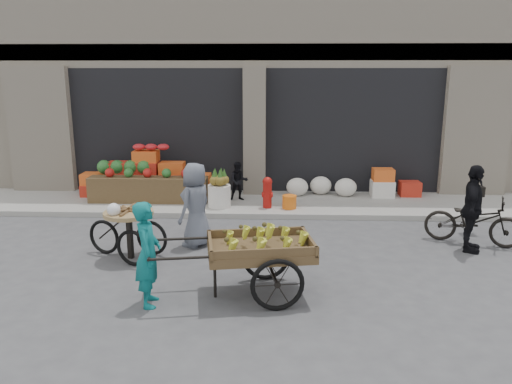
{
  "coord_description": "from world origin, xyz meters",
  "views": [
    {
      "loc": [
        0.52,
        -7.41,
        3.14
      ],
      "look_at": [
        0.19,
        1.0,
        1.1
      ],
      "focal_mm": 35.0,
      "sensor_mm": 36.0,
      "label": 1
    }
  ],
  "objects_px": {
    "bicycle": "(473,221)",
    "fire_hydrant": "(267,191)",
    "tricycle_cart": "(129,227)",
    "vendor_grey": "(196,205)",
    "orange_bucket": "(289,202)",
    "seated_person": "(239,181)",
    "pineapple_bin": "(219,196)",
    "banana_cart": "(256,245)",
    "vendor_woman": "(148,254)",
    "cyclist": "(472,209)"
  },
  "relations": [
    {
      "from": "bicycle",
      "to": "fire_hydrant",
      "type": "bearing_deg",
      "value": 84.42
    },
    {
      "from": "tricycle_cart",
      "to": "vendor_grey",
      "type": "relative_size",
      "value": 0.93
    },
    {
      "from": "tricycle_cart",
      "to": "vendor_grey",
      "type": "bearing_deg",
      "value": 53.34
    },
    {
      "from": "orange_bucket",
      "to": "seated_person",
      "type": "bearing_deg",
      "value": 149.74
    },
    {
      "from": "tricycle_cart",
      "to": "bicycle",
      "type": "xyz_separation_m",
      "value": [
        6.16,
        0.98,
        -0.11
      ]
    },
    {
      "from": "pineapple_bin",
      "to": "bicycle",
      "type": "bearing_deg",
      "value": -22.12
    },
    {
      "from": "fire_hydrant",
      "to": "orange_bucket",
      "type": "height_order",
      "value": "fire_hydrant"
    },
    {
      "from": "seated_person",
      "to": "tricycle_cart",
      "type": "bearing_deg",
      "value": -124.18
    },
    {
      "from": "pineapple_bin",
      "to": "banana_cart",
      "type": "distance_m",
      "value": 4.5
    },
    {
      "from": "orange_bucket",
      "to": "bicycle",
      "type": "relative_size",
      "value": 0.19
    },
    {
      "from": "fire_hydrant",
      "to": "vendor_woman",
      "type": "relative_size",
      "value": 0.48
    },
    {
      "from": "vendor_grey",
      "to": "banana_cart",
      "type": "bearing_deg",
      "value": 58.29
    },
    {
      "from": "bicycle",
      "to": "banana_cart",
      "type": "bearing_deg",
      "value": 142.31
    },
    {
      "from": "seated_person",
      "to": "vendor_woman",
      "type": "distance_m",
      "value": 5.39
    },
    {
      "from": "bicycle",
      "to": "pineapple_bin",
      "type": "bearing_deg",
      "value": 89.3
    },
    {
      "from": "pineapple_bin",
      "to": "vendor_woman",
      "type": "relative_size",
      "value": 0.35
    },
    {
      "from": "vendor_woman",
      "to": "bicycle",
      "type": "distance_m",
      "value": 6.04
    },
    {
      "from": "pineapple_bin",
      "to": "tricycle_cart",
      "type": "distance_m",
      "value": 3.23
    },
    {
      "from": "tricycle_cart",
      "to": "cyclist",
      "type": "relative_size",
      "value": 0.92
    },
    {
      "from": "banana_cart",
      "to": "bicycle",
      "type": "distance_m",
      "value": 4.6
    },
    {
      "from": "seated_person",
      "to": "cyclist",
      "type": "relative_size",
      "value": 0.59
    },
    {
      "from": "bicycle",
      "to": "orange_bucket",
      "type": "bearing_deg",
      "value": 81.71
    },
    {
      "from": "orange_bucket",
      "to": "vendor_woman",
      "type": "distance_m",
      "value": 5.07
    },
    {
      "from": "vendor_woman",
      "to": "orange_bucket",
      "type": "bearing_deg",
      "value": -31.59
    },
    {
      "from": "bicycle",
      "to": "cyclist",
      "type": "xyz_separation_m",
      "value": [
        -0.2,
        -0.4,
        0.33
      ]
    },
    {
      "from": "tricycle_cart",
      "to": "bicycle",
      "type": "height_order",
      "value": "tricycle_cart"
    },
    {
      "from": "orange_bucket",
      "to": "bicycle",
      "type": "height_order",
      "value": "bicycle"
    },
    {
      "from": "seated_person",
      "to": "banana_cart",
      "type": "height_order",
      "value": "seated_person"
    },
    {
      "from": "tricycle_cart",
      "to": "fire_hydrant",
      "type": "bearing_deg",
      "value": 71.9
    },
    {
      "from": "pineapple_bin",
      "to": "seated_person",
      "type": "relative_size",
      "value": 0.56
    },
    {
      "from": "banana_cart",
      "to": "vendor_grey",
      "type": "height_order",
      "value": "vendor_grey"
    },
    {
      "from": "pineapple_bin",
      "to": "vendor_grey",
      "type": "distance_m",
      "value": 2.35
    },
    {
      "from": "banana_cart",
      "to": "vendor_woman",
      "type": "xyz_separation_m",
      "value": [
        -1.46,
        -0.35,
        -0.03
      ]
    },
    {
      "from": "bicycle",
      "to": "tricycle_cart",
      "type": "bearing_deg",
      "value": 120.42
    },
    {
      "from": "tricycle_cart",
      "to": "cyclist",
      "type": "bearing_deg",
      "value": 25.6
    },
    {
      "from": "seated_person",
      "to": "pineapple_bin",
      "type": "bearing_deg",
      "value": -133.69
    },
    {
      "from": "pineapple_bin",
      "to": "banana_cart",
      "type": "bearing_deg",
      "value": -76.87
    },
    {
      "from": "fire_hydrant",
      "to": "orange_bucket",
      "type": "bearing_deg",
      "value": -5.71
    },
    {
      "from": "seated_person",
      "to": "banana_cart",
      "type": "distance_m",
      "value": 5.01
    },
    {
      "from": "pineapple_bin",
      "to": "cyclist",
      "type": "xyz_separation_m",
      "value": [
        4.75,
        -2.41,
        0.41
      ]
    },
    {
      "from": "vendor_grey",
      "to": "seated_person",
      "type": "bearing_deg",
      "value": -162.77
    },
    {
      "from": "orange_bucket",
      "to": "banana_cart",
      "type": "relative_size",
      "value": 0.12
    },
    {
      "from": "banana_cart",
      "to": "bicycle",
      "type": "relative_size",
      "value": 1.53
    },
    {
      "from": "orange_bucket",
      "to": "cyclist",
      "type": "xyz_separation_m",
      "value": [
        3.15,
        -2.31,
        0.51
      ]
    },
    {
      "from": "fire_hydrant",
      "to": "vendor_grey",
      "type": "relative_size",
      "value": 0.46
    },
    {
      "from": "orange_bucket",
      "to": "vendor_woman",
      "type": "bearing_deg",
      "value": -113.82
    },
    {
      "from": "pineapple_bin",
      "to": "tricycle_cart",
      "type": "xyz_separation_m",
      "value": [
        -1.21,
        -2.99,
        0.2
      ]
    },
    {
      "from": "pineapple_bin",
      "to": "vendor_woman",
      "type": "bearing_deg",
      "value": -95.32
    },
    {
      "from": "banana_cart",
      "to": "orange_bucket",
      "type": "bearing_deg",
      "value": 72.8
    },
    {
      "from": "pineapple_bin",
      "to": "cyclist",
      "type": "bearing_deg",
      "value": -26.92
    }
  ]
}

